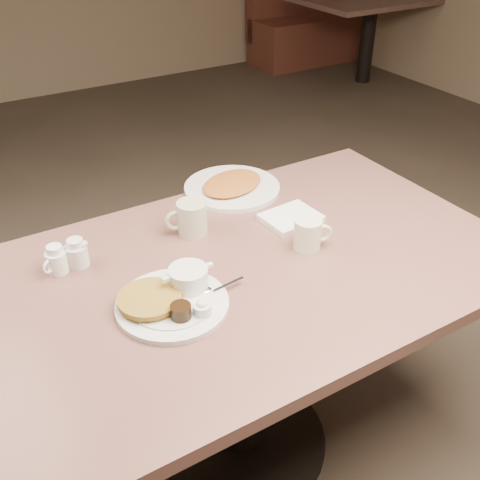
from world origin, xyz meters
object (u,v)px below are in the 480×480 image
coffee_mug_near (308,234)px  creamer_left (56,260)px  creamer_right (76,253)px  diner_table (244,313)px  main_plate (172,297)px  coffee_mug_far (191,218)px  booth_back_right (316,20)px  hash_plate (232,186)px

coffee_mug_near → creamer_left: coffee_mug_near is taller
creamer_left → creamer_right: bearing=3.8°
diner_table → creamer_right: size_ratio=18.75×
creamer_left → main_plate: bearing=-54.0°
coffee_mug_far → creamer_left: 0.39m
main_plate → booth_back_right: bearing=48.2°
coffee_mug_near → main_plate: bearing=-175.9°
main_plate → hash_plate: (0.43, 0.44, -0.01)m
main_plate → booth_back_right: (3.30, 3.69, -0.36)m
main_plate → creamer_left: creamer_left is taller
main_plate → creamer_left: 0.35m
booth_back_right → coffee_mug_far: bearing=-132.3°
creamer_left → coffee_mug_far: bearing=-1.5°
main_plate → booth_back_right: 4.96m
diner_table → coffee_mug_near: bearing=-5.7°
creamer_right → diner_table: bearing=-31.3°
diner_table → booth_back_right: size_ratio=0.99×
main_plate → coffee_mug_near: coffee_mug_near is taller
coffee_mug_far → hash_plate: 0.30m
main_plate → creamer_left: bearing=126.0°
hash_plate → coffee_mug_near: bearing=-88.8°
main_plate → creamer_right: (-0.15, 0.28, 0.01)m
coffee_mug_near → hash_plate: 0.41m
coffee_mug_near → creamer_left: (-0.64, 0.25, -0.01)m
hash_plate → creamer_right: bearing=-164.7°
diner_table → hash_plate: size_ratio=3.59×
coffee_mug_near → coffee_mug_far: size_ratio=0.88×
coffee_mug_far → booth_back_right: size_ratio=0.09×
coffee_mug_near → creamer_right: size_ratio=1.48×
diner_table → creamer_right: 0.49m
diner_table → booth_back_right: booth_back_right is taller
creamer_left → hash_plate: size_ratio=0.19×
coffee_mug_far → hash_plate: coffee_mug_far is taller
main_plate → creamer_right: 0.32m
creamer_left → booth_back_right: bearing=44.2°
creamer_left → creamer_right: size_ratio=1.00×
coffee_mug_near → booth_back_right: bearing=52.0°
diner_table → coffee_mug_near: (0.20, -0.02, 0.22)m
creamer_right → booth_back_right: 4.86m
coffee_mug_far → creamer_right: 0.34m
diner_table → creamer_right: (-0.38, 0.23, 0.21)m
diner_table → hash_plate: hash_plate is taller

